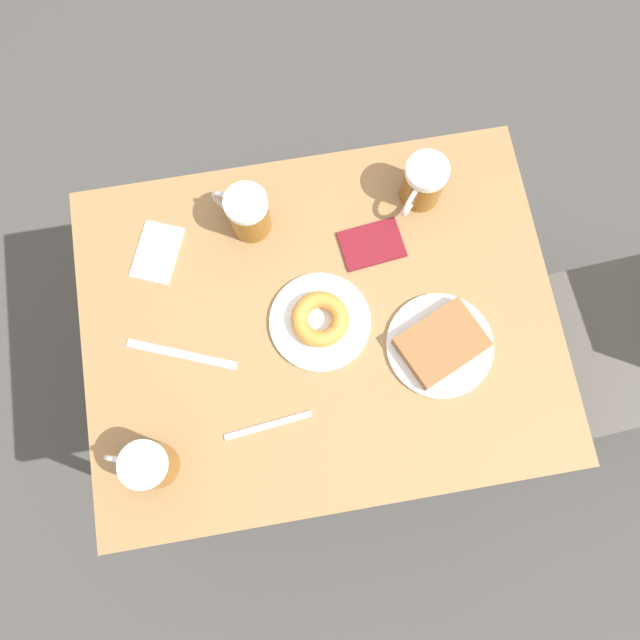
# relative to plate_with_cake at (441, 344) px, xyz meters

# --- Properties ---
(ground_plane) EXTENTS (8.00, 8.00, 0.00)m
(ground_plane) POSITION_rel_plate_with_cake_xyz_m (-0.09, -0.22, -0.72)
(ground_plane) COLOR #474442
(table) EXTENTS (0.73, 0.95, 0.71)m
(table) POSITION_rel_plate_with_cake_xyz_m (-0.09, -0.22, -0.08)
(table) COLOR #997044
(table) RESTS_ON ground_plane
(plate_with_cake) EXTENTS (0.21, 0.21, 0.04)m
(plate_with_cake) POSITION_rel_plate_with_cake_xyz_m (0.00, 0.00, 0.00)
(plate_with_cake) COLOR white
(plate_with_cake) RESTS_ON table
(plate_with_donut) EXTENTS (0.20, 0.20, 0.04)m
(plate_with_donut) POSITION_rel_plate_with_cake_xyz_m (-0.09, -0.23, -0.00)
(plate_with_donut) COLOR white
(plate_with_donut) RESTS_ON table
(beer_mug_left) EXTENTS (0.11, 0.10, 0.11)m
(beer_mug_left) POSITION_rel_plate_with_cake_xyz_m (-0.32, 0.03, 0.04)
(beer_mug_left) COLOR #8C5619
(beer_mug_left) RESTS_ON table
(beer_mug_center) EXTENTS (0.10, 0.11, 0.11)m
(beer_mug_center) POSITION_rel_plate_with_cake_xyz_m (-0.32, -0.33, 0.04)
(beer_mug_center) COLOR #8C5619
(beer_mug_center) RESTS_ON table
(beer_mug_right) EXTENTS (0.09, 0.12, 0.11)m
(beer_mug_right) POSITION_rel_plate_with_cake_xyz_m (0.14, -0.58, 0.04)
(beer_mug_right) COLOR #8C5619
(beer_mug_right) RESTS_ON table
(napkin_folded) EXTENTS (0.15, 0.12, 0.00)m
(napkin_folded) POSITION_rel_plate_with_cake_xyz_m (-0.29, -0.53, -0.01)
(napkin_folded) COLOR white
(napkin_folded) RESTS_ON table
(fork) EXTENTS (0.03, 0.17, 0.00)m
(fork) POSITION_rel_plate_with_cake_xyz_m (0.10, -0.36, -0.01)
(fork) COLOR silver
(fork) RESTS_ON table
(knife) EXTENTS (0.10, 0.21, 0.00)m
(knife) POSITION_rel_plate_with_cake_xyz_m (-0.07, -0.50, -0.01)
(knife) COLOR silver
(knife) RESTS_ON table
(passport_near_edge) EXTENTS (0.10, 0.14, 0.01)m
(passport_near_edge) POSITION_rel_plate_with_cake_xyz_m (-0.23, -0.09, -0.01)
(passport_near_edge) COLOR maroon
(passport_near_edge) RESTS_ON table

